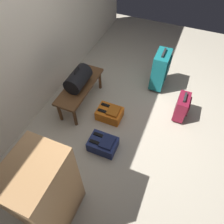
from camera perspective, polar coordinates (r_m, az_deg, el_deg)
The scene contains 10 objects.
ground_plane at distance 3.18m, azimuth 7.05°, elevation -3.51°, with size 6.60×6.60×0.00m, color #B2A893.
back_wall at distance 2.94m, azimuth -23.75°, elevation 23.50°, with size 6.00×0.10×2.80m, color silver.
bench at distance 3.25m, azimuth -8.86°, elevation 6.62°, with size 1.00×0.36×0.39m.
duffel_bag_black at distance 3.12m, azimuth -9.34°, elevation 9.08°, with size 0.44×0.26×0.34m.
cell_phone at distance 3.43m, azimuth -7.18°, elevation 11.00°, with size 0.07×0.14×0.01m.
suitcase_upright_teal at distance 3.59m, azimuth 13.27°, elevation 11.36°, with size 0.40×0.24×0.71m.
suitcase_small_burgundy at distance 3.25m, azimuth 18.80°, elevation 1.41°, with size 0.32×0.18×0.46m.
backpack_navy at distance 2.87m, azimuth -2.48°, elevation -8.85°, with size 0.28×0.38×0.21m.
backpack_orange at distance 3.18m, azimuth -0.63°, elevation -0.39°, with size 0.28×0.38×0.21m.
side_cabinet at distance 2.20m, azimuth -17.83°, elevation -20.54°, with size 0.56×0.44×1.10m.
Camera 1 is at (-1.87, -0.36, 2.55)m, focal length 32.96 mm.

